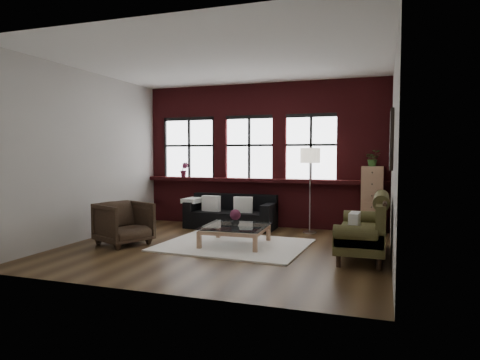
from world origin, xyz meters
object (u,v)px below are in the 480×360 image
(vintage_settee, at_px, (362,226))
(vase, at_px, (235,221))
(drawer_chest, at_px, (372,200))
(armchair, at_px, (124,223))
(floor_lamp, at_px, (310,187))
(dark_sofa, at_px, (231,212))
(coffee_table, at_px, (235,236))

(vintage_settee, height_order, vase, vintage_settee)
(drawer_chest, bearing_deg, armchair, -149.11)
(floor_lamp, bearing_deg, dark_sofa, 179.84)
(vase, xyz_separation_m, drawer_chest, (2.26, 1.96, 0.25))
(drawer_chest, bearing_deg, vintage_settee, -92.56)
(vase, distance_m, drawer_chest, 3.00)
(floor_lamp, bearing_deg, drawer_chest, 14.55)
(dark_sofa, xyz_separation_m, floor_lamp, (1.74, -0.00, 0.60))
(vintage_settee, xyz_separation_m, armchair, (-4.10, -0.47, -0.11))
(coffee_table, bearing_deg, dark_sofa, 112.77)
(vase, bearing_deg, dark_sofa, 112.77)
(armchair, xyz_separation_m, vase, (1.93, 0.55, 0.05))
(dark_sofa, distance_m, vase, 1.79)
(armchair, height_order, floor_lamp, floor_lamp)
(dark_sofa, xyz_separation_m, armchair, (-1.24, -2.20, 0.03))
(vintage_settee, bearing_deg, coffee_table, 177.85)
(vase, bearing_deg, armchair, -164.12)
(drawer_chest, distance_m, floor_lamp, 1.28)
(vintage_settee, relative_size, vase, 11.94)
(vase, height_order, drawer_chest, drawer_chest)
(dark_sofa, bearing_deg, drawer_chest, 6.00)
(drawer_chest, xyz_separation_m, floor_lamp, (-1.21, -0.32, 0.26))
(drawer_chest, relative_size, floor_lamp, 0.73)
(vintage_settee, xyz_separation_m, drawer_chest, (0.09, 2.04, 0.20))
(vase, bearing_deg, coffee_table, 180.00)
(coffee_table, relative_size, drawer_chest, 0.80)
(armchair, distance_m, vase, 2.01)
(drawer_chest, height_order, floor_lamp, floor_lamp)
(drawer_chest, bearing_deg, dark_sofa, -174.00)
(vintage_settee, distance_m, floor_lamp, 2.11)
(dark_sofa, relative_size, armchair, 2.31)
(floor_lamp, bearing_deg, vintage_settee, -56.93)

